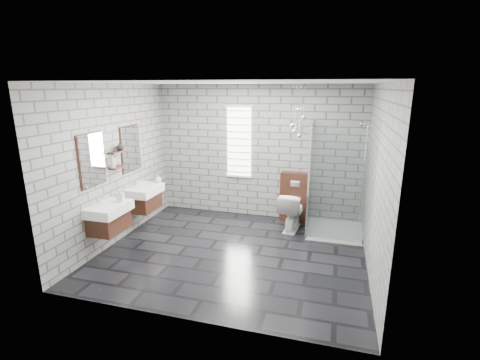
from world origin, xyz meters
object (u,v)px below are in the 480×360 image
at_px(vanity_right, 143,191).
at_px(cistern_panel, 295,197).
at_px(vanity_left, 107,210).
at_px(shower_enclosure, 330,208).
at_px(toilet, 292,211).

distance_m(vanity_right, cistern_panel, 2.98).
bearing_deg(vanity_left, shower_enclosure, 27.44).
relative_size(vanity_left, vanity_right, 1.00).
bearing_deg(shower_enclosure, toilet, 175.62).
bearing_deg(vanity_right, shower_enclosure, 11.66).
height_order(shower_enclosure, toilet, shower_enclosure).
bearing_deg(toilet, vanity_left, 39.97).
bearing_deg(shower_enclosure, vanity_right, -168.34).
height_order(cistern_panel, toilet, cistern_panel).
distance_m(vanity_left, shower_enclosure, 3.85).
relative_size(vanity_right, cistern_panel, 1.57).
xyz_separation_m(vanity_left, vanity_right, (0.00, 1.07, 0.00)).
bearing_deg(vanity_right, vanity_left, -90.00).
xyz_separation_m(vanity_left, toilet, (2.71, 1.82, -0.39)).
height_order(vanity_left, vanity_right, same).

